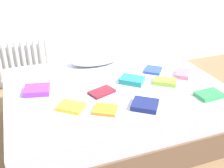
% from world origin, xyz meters
% --- Properties ---
extents(ground_plane, '(8.00, 8.00, 0.00)m').
position_xyz_m(ground_plane, '(0.00, 0.00, 0.00)').
color(ground_plane, '#93704C').
extents(bed, '(2.00, 1.50, 0.50)m').
position_xyz_m(bed, '(0.00, 0.00, 0.25)').
color(bed, brown).
rests_on(bed, ground).
extents(radiator, '(0.62, 0.04, 0.53)m').
position_xyz_m(radiator, '(-0.75, 1.20, 0.40)').
color(radiator, white).
rests_on(radiator, ground).
extents(pillow, '(0.55, 0.28, 0.12)m').
position_xyz_m(pillow, '(-0.02, 0.53, 0.56)').
color(pillow, white).
rests_on(pillow, bed).
extents(textbook_teal, '(0.27, 0.26, 0.05)m').
position_xyz_m(textbook_teal, '(0.18, -0.02, 0.53)').
color(textbook_teal, teal).
rests_on(textbook_teal, bed).
extents(textbook_blue, '(0.24, 0.25, 0.03)m').
position_xyz_m(textbook_blue, '(0.49, 0.14, 0.51)').
color(textbook_blue, '#2847B7').
rests_on(textbook_blue, bed).
extents(textbook_purple, '(0.26, 0.23, 0.05)m').
position_xyz_m(textbook_purple, '(-0.69, 0.09, 0.52)').
color(textbook_purple, purple).
rests_on(textbook_purple, bed).
extents(textbook_yellow, '(0.25, 0.25, 0.03)m').
position_xyz_m(textbook_yellow, '(-0.47, -0.28, 0.52)').
color(textbook_yellow, yellow).
rests_on(textbook_yellow, bed).
extents(textbook_orange, '(0.24, 0.23, 0.02)m').
position_xyz_m(textbook_orange, '(-0.22, -0.40, 0.51)').
color(textbook_orange, orange).
rests_on(textbook_orange, bed).
extents(textbook_lime, '(0.25, 0.23, 0.04)m').
position_xyz_m(textbook_lime, '(0.46, -0.15, 0.52)').
color(textbook_lime, '#8CC638').
rests_on(textbook_lime, bed).
extents(textbook_navy, '(0.28, 0.27, 0.04)m').
position_xyz_m(textbook_navy, '(0.10, -0.46, 0.52)').
color(textbook_navy, navy).
rests_on(textbook_navy, bed).
extents(textbook_maroon, '(0.25, 0.20, 0.02)m').
position_xyz_m(textbook_maroon, '(-0.16, -0.12, 0.51)').
color(textbook_maroon, maroon).
rests_on(textbook_maroon, bed).
extents(textbook_green, '(0.23, 0.16, 0.03)m').
position_xyz_m(textbook_green, '(0.69, -0.50, 0.52)').
color(textbook_green, green).
rests_on(textbook_green, bed).
extents(textbook_pink, '(0.22, 0.23, 0.04)m').
position_xyz_m(textbook_pink, '(0.71, -0.06, 0.52)').
color(textbook_pink, pink).
rests_on(textbook_pink, bed).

